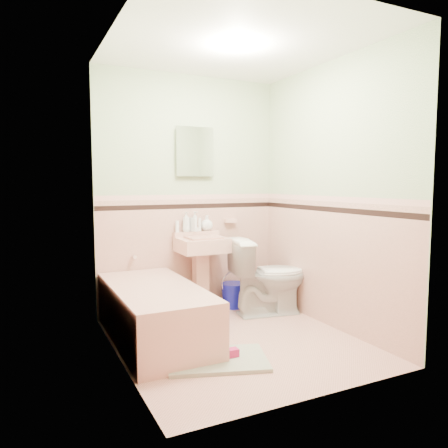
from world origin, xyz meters
name	(u,v)px	position (x,y,z in m)	size (l,w,h in m)	color
floor	(237,341)	(0.00, 0.00, 0.00)	(2.20, 2.20, 0.00)	#DAA28F
ceiling	(237,44)	(0.00, 0.00, 2.50)	(2.20, 2.20, 0.00)	white
wall_back	(189,194)	(0.00, 1.10, 1.25)	(2.50, 2.50, 0.00)	#F6ECC9
wall_front	(320,202)	(0.00, -1.10, 1.25)	(2.50, 2.50, 0.00)	#F6ECC9
wall_left	(117,199)	(-1.00, 0.00, 1.25)	(2.50, 2.50, 0.00)	#F6ECC9
wall_right	(331,196)	(1.00, 0.00, 1.25)	(2.50, 2.50, 0.00)	#F6ECC9
wainscot_back	(190,254)	(0.00, 1.09, 0.60)	(2.00, 2.00, 0.00)	#DDA794
wainscot_front	(317,305)	(0.00, -1.09, 0.60)	(2.00, 2.00, 0.00)	#DDA794
wainscot_left	(121,285)	(-0.99, 0.00, 0.60)	(2.20, 2.20, 0.00)	#DDA794
wainscot_right	(328,263)	(0.99, 0.00, 0.60)	(2.20, 2.20, 0.00)	#DDA794
accent_back	(190,206)	(0.00, 1.08, 1.12)	(2.00, 2.00, 0.00)	black
accent_front	(318,223)	(0.00, -1.08, 1.12)	(2.00, 2.00, 0.00)	black
accent_left	(120,216)	(-0.98, 0.00, 1.12)	(2.20, 2.20, 0.00)	black
accent_right	(329,209)	(0.98, 0.00, 1.12)	(2.20, 2.20, 0.00)	black
cap_back	(190,197)	(0.00, 1.08, 1.22)	(2.00, 2.00, 0.00)	#DAA397
cap_front	(318,207)	(0.00, -1.08, 1.22)	(2.00, 2.00, 0.00)	#DAA397
cap_left	(120,203)	(-0.98, 0.00, 1.22)	(2.20, 2.20, 0.00)	#DAA397
cap_right	(329,199)	(0.98, 0.00, 1.22)	(2.20, 2.20, 0.00)	#DAA397
bathtub	(155,315)	(-0.63, 0.33, 0.23)	(0.70, 1.50, 0.45)	#D59F8D
tub_faucet	(134,256)	(-0.63, 1.05, 0.63)	(0.04, 0.04, 0.12)	silver
sink	(203,276)	(0.05, 0.86, 0.40)	(0.51, 0.48, 0.80)	#D59F8D
sink_faucet	(197,222)	(0.05, 1.00, 0.95)	(0.02, 0.02, 0.10)	silver
medicine_cabinet	(195,152)	(0.05, 1.07, 1.70)	(0.36, 0.04, 0.45)	white
soap_dish	(230,221)	(0.47, 1.06, 0.95)	(0.13, 0.07, 0.04)	#D59F8D
soap_bottle_left	(186,222)	(-0.06, 1.04, 0.96)	(0.08, 0.08, 0.21)	#B2B2B2
soap_bottle_mid	(195,221)	(0.04, 1.04, 0.96)	(0.10, 0.10, 0.21)	#B2B2B2
soap_bottle_right	(207,223)	(0.18, 1.04, 0.94)	(0.13, 0.13, 0.17)	#B2B2B2
tube	(177,226)	(-0.16, 1.04, 0.91)	(0.04, 0.04, 0.12)	white
toilet	(269,276)	(0.67, 0.55, 0.40)	(0.45, 0.79, 0.80)	white
bucket	(233,295)	(0.44, 0.91, 0.14)	(0.27, 0.27, 0.27)	#1418B8
bath_mat	(218,360)	(-0.33, -0.32, 0.01)	(0.75, 0.50, 0.03)	gray
shoe	(229,353)	(-0.25, -0.35, 0.06)	(0.15, 0.07, 0.06)	#BF1E59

